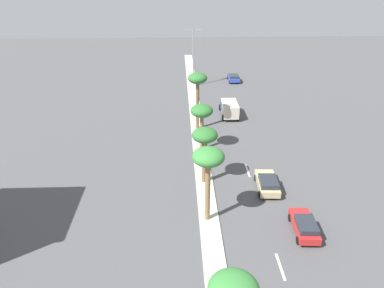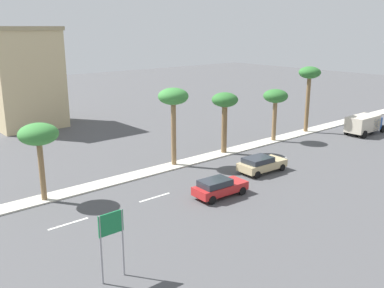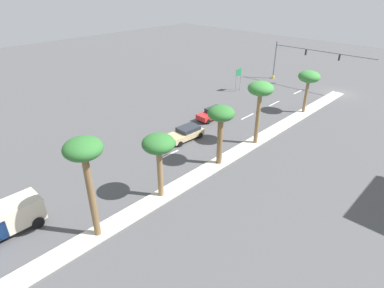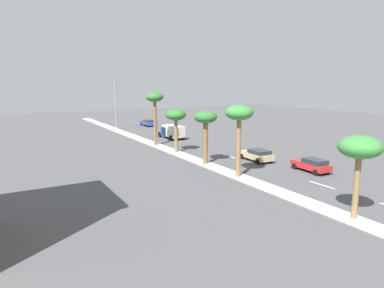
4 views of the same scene
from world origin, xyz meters
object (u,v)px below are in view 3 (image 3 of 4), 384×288
(directional_road_sign, at_px, (239,75))
(palm_tree_right, at_px, (309,78))
(sedan_red_rear, at_px, (213,113))
(sedan_tan_left, at_px, (186,133))
(palm_tree_near, at_px, (221,117))
(palm_tree_left, at_px, (159,146))
(box_truck, at_px, (3,219))
(palm_tree_rear, at_px, (84,156))
(traffic_signal_gantry, at_px, (298,59))
(palm_tree_far, at_px, (260,92))

(directional_road_sign, distance_m, palm_tree_right, 12.67)
(sedan_red_rear, relative_size, sedan_tan_left, 0.96)
(palm_tree_right, distance_m, sedan_tan_left, 18.83)
(palm_tree_near, relative_size, palm_tree_left, 1.06)
(sedan_red_rear, distance_m, sedan_tan_left, 7.04)
(sedan_tan_left, bearing_deg, palm_tree_near, 165.56)
(palm_tree_right, bearing_deg, box_truck, 82.69)
(palm_tree_right, height_order, sedan_tan_left, palm_tree_right)
(palm_tree_right, relative_size, palm_tree_left, 1.00)
(palm_tree_rear, bearing_deg, box_truck, 41.85)
(traffic_signal_gantry, xyz_separation_m, sedan_tan_left, (-1.61, 29.32, -3.54))
(sedan_tan_left, height_order, box_truck, box_truck)
(directional_road_sign, relative_size, sedan_tan_left, 0.80)
(palm_tree_far, relative_size, palm_tree_near, 1.16)
(palm_tree_left, distance_m, palm_tree_rear, 6.66)
(sedan_tan_left, bearing_deg, palm_tree_far, -144.14)
(directional_road_sign, distance_m, palm_tree_far, 19.27)
(directional_road_sign, relative_size, palm_tree_far, 0.52)
(palm_tree_near, xyz_separation_m, box_truck, (5.07, 18.65, -3.87))
(palm_tree_right, xyz_separation_m, box_truck, (4.82, 37.59, -3.70))
(directional_road_sign, xyz_separation_m, sedan_red_rear, (-4.57, 11.88, -1.89))
(palm_tree_far, distance_m, box_truck, 26.01)
(directional_road_sign, distance_m, palm_tree_left, 30.76)
(traffic_signal_gantry, xyz_separation_m, palm_tree_right, (-7.73, 12.02, 0.66))
(traffic_signal_gantry, relative_size, directional_road_sign, 4.62)
(palm_tree_far, distance_m, sedan_tan_left, 9.70)
(palm_tree_near, height_order, sedan_tan_left, palm_tree_near)
(traffic_signal_gantry, height_order, palm_tree_right, traffic_signal_gantry)
(traffic_signal_gantry, height_order, sedan_tan_left, traffic_signal_gantry)
(palm_tree_left, bearing_deg, sedan_tan_left, -56.41)
(traffic_signal_gantry, xyz_separation_m, box_truck, (-2.91, 49.61, -3.04))
(directional_road_sign, relative_size, sedan_red_rear, 0.84)
(palm_tree_far, bearing_deg, sedan_red_rear, -14.39)
(palm_tree_right, xyz_separation_m, sedan_tan_left, (6.12, 17.30, -4.20))
(palm_tree_right, xyz_separation_m, palm_tree_far, (-0.41, 12.58, 1.20))
(palm_tree_far, distance_m, palm_tree_near, 6.45)
(palm_tree_far, relative_size, box_truck, 1.27)
(palm_tree_far, relative_size, sedan_red_rear, 1.62)
(traffic_signal_gantry, xyz_separation_m, palm_tree_far, (-8.14, 24.60, 1.86))
(traffic_signal_gantry, height_order, palm_tree_far, palm_tree_far)
(directional_road_sign, distance_m, sedan_tan_left, 19.81)
(box_truck, bearing_deg, palm_tree_far, -101.81)
(palm_tree_near, xyz_separation_m, sedan_red_rear, (8.07, -8.47, -4.38))
(traffic_signal_gantry, relative_size, palm_tree_near, 2.79)
(palm_tree_near, bearing_deg, directional_road_sign, -58.16)
(directional_road_sign, bearing_deg, palm_tree_rear, 110.17)
(palm_tree_left, height_order, sedan_red_rear, palm_tree_left)
(directional_road_sign, bearing_deg, palm_tree_far, 132.45)
(directional_road_sign, relative_size, box_truck, 0.66)
(palm_tree_right, height_order, palm_tree_near, palm_tree_near)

